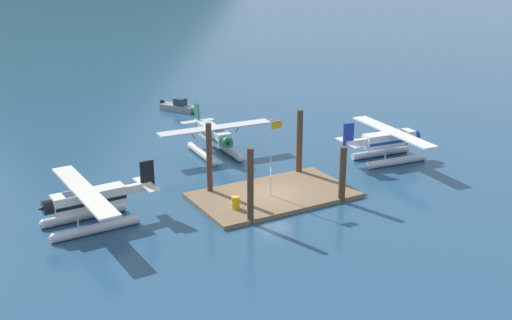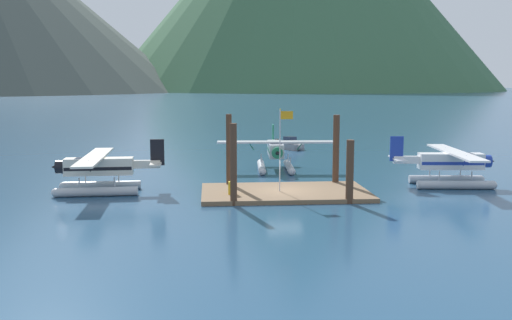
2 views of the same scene
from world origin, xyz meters
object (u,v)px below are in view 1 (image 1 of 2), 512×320
object	(u,v)px
flagpole	(272,148)
seaplane_silver_bow_centre	(215,138)
fuel_drum	(236,203)
seaplane_white_stbd_fwd	(389,143)
seaplane_cream_port_fwd	(89,204)
boat_grey_open_north	(179,107)

from	to	relation	value
flagpole	seaplane_silver_bow_centre	distance (m)	11.62
flagpole	fuel_drum	world-z (taller)	flagpole
fuel_drum	seaplane_silver_bow_centre	bearing A→B (deg)	70.31
seaplane_white_stbd_fwd	seaplane_silver_bow_centre	bearing A→B (deg)	144.72
seaplane_cream_port_fwd	flagpole	bearing A→B (deg)	-8.59
flagpole	fuel_drum	size ratio (longest dim) A/B	6.60
seaplane_cream_port_fwd	boat_grey_open_north	xyz separation A→B (m)	(17.35, 25.67, -1.09)
fuel_drum	seaplane_white_stbd_fwd	bearing A→B (deg)	11.26
flagpole	seaplane_silver_bow_centre	bearing A→B (deg)	85.63
fuel_drum	seaplane_white_stbd_fwd	size ratio (longest dim) A/B	0.08
seaplane_cream_port_fwd	seaplane_white_stbd_fwd	world-z (taller)	same
flagpole	seaplane_cream_port_fwd	distance (m)	13.34
seaplane_silver_bow_centre	seaplane_white_stbd_fwd	bearing A→B (deg)	-35.28
seaplane_silver_bow_centre	seaplane_cream_port_fwd	bearing A→B (deg)	-145.88
seaplane_silver_bow_centre	boat_grey_open_north	world-z (taller)	seaplane_silver_bow_centre
seaplane_white_stbd_fwd	boat_grey_open_north	size ratio (longest dim) A/B	2.39
boat_grey_open_north	flagpole	bearing A→B (deg)	-98.98
flagpole	seaplane_silver_bow_centre	world-z (taller)	flagpole
seaplane_cream_port_fwd	boat_grey_open_north	distance (m)	31.00
seaplane_white_stbd_fwd	boat_grey_open_north	world-z (taller)	seaplane_white_stbd_fwd
flagpole	seaplane_cream_port_fwd	world-z (taller)	flagpole
seaplane_cream_port_fwd	seaplane_white_stbd_fwd	xyz separation A→B (m)	(26.34, 0.55, 0.00)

